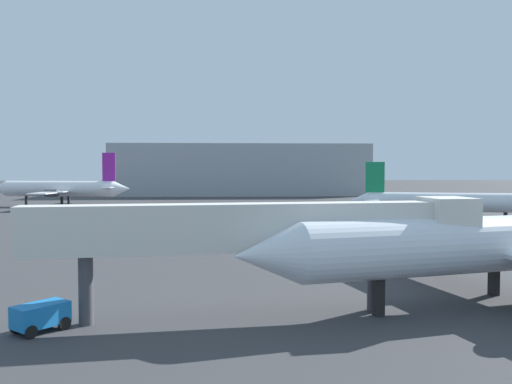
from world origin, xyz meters
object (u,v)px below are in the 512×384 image
airplane_distant (448,202)px  jet_bridge (277,228)px  airplane_at_gate (507,243)px  airplane_far_left (61,189)px  baggage_cart (41,315)px

airplane_distant → jet_bridge: airplane_distant is taller
airplane_at_gate → jet_bridge: (-12.91, -1.49, 1.08)m
airplane_far_left → jet_bridge: 85.86m
airplane_at_gate → baggage_cart: (-24.09, -3.57, -2.64)m
airplane_distant → jet_bridge: 52.15m
airplane_distant → airplane_at_gate: bearing=-94.7°
baggage_cart → airplane_at_gate: bearing=139.3°
baggage_cart → airplane_far_left: bearing=-123.1°
airplane_distant → airplane_far_left: (-62.27, 34.55, 0.65)m
airplane_at_gate → airplane_far_left: bearing=-72.1°
airplane_at_gate → jet_bridge: airplane_at_gate is taller
airplane_far_left → baggage_cart: airplane_far_left is taller
airplane_distant → baggage_cart: (-38.98, -46.16, -2.05)m
airplane_at_gate → airplane_far_left: size_ratio=1.09×
airplane_at_gate → airplane_far_left: airplane_far_left is taller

